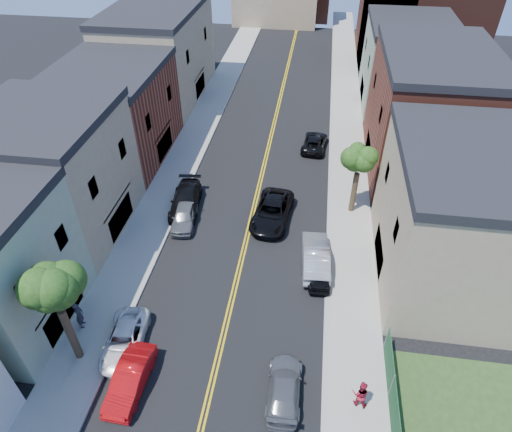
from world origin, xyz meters
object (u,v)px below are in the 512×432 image
at_px(grey_car_left, 184,216).
at_px(black_suv_lane, 272,212).
at_px(black_car_left, 186,200).
at_px(pedestrian_right, 361,394).
at_px(white_pickup, 125,340).
at_px(silver_car_right, 316,256).
at_px(grey_car_right, 284,388).
at_px(black_car_right, 319,270).
at_px(red_sedan, 130,379).
at_px(dark_car_right_far, 315,142).
at_px(pedestrian_left, 79,315).

relative_size(grey_car_left, black_suv_lane, 0.73).
bearing_deg(black_car_left, black_suv_lane, -9.72).
bearing_deg(pedestrian_right, black_suv_lane, -55.41).
distance_m(white_pickup, pedestrian_right, 13.51).
relative_size(white_pickup, grey_car_left, 1.07).
height_order(silver_car_right, pedestrian_right, pedestrian_right).
distance_m(grey_car_right, black_car_right, 9.02).
relative_size(black_suv_lane, pedestrian_right, 3.14).
xyz_separation_m(red_sedan, silver_car_right, (9.49, 10.78, 0.13)).
xyz_separation_m(black_car_left, grey_car_right, (9.48, -15.10, -0.15)).
height_order(white_pickup, pedestrian_right, pedestrian_right).
relative_size(silver_car_right, dark_car_right_far, 1.11).
xyz_separation_m(dark_car_right_far, pedestrian_right, (3.39, -26.39, 0.44)).
height_order(black_car_right, black_suv_lane, black_suv_lane).
xyz_separation_m(grey_car_left, black_car_right, (10.60, -4.33, -0.06)).
bearing_deg(dark_car_right_far, grey_car_right, 95.01).
xyz_separation_m(red_sedan, white_pickup, (-1.23, 2.38, -0.08)).
bearing_deg(silver_car_right, pedestrian_right, 100.46).
bearing_deg(red_sedan, grey_car_left, 95.37).
height_order(black_suv_lane, pedestrian_left, pedestrian_left).
xyz_separation_m(black_car_right, pedestrian_left, (-14.15, -6.23, 0.46)).
xyz_separation_m(white_pickup, pedestrian_right, (13.40, -1.67, 0.44)).
height_order(grey_car_right, pedestrian_right, pedestrian_right).
relative_size(white_pickup, black_car_right, 1.17).
xyz_separation_m(grey_car_left, grey_car_right, (9.08, -13.22, -0.09)).
xyz_separation_m(white_pickup, black_car_left, (0.00, 13.45, 0.15)).
height_order(grey_car_left, pedestrian_left, pedestrian_left).
relative_size(white_pickup, pedestrian_right, 2.47).
relative_size(grey_car_left, black_car_left, 0.79).
bearing_deg(dark_car_right_far, white_pickup, 74.11).
height_order(grey_car_right, dark_car_right_far, dark_car_right_far).
bearing_deg(black_suv_lane, red_sedan, -105.47).
bearing_deg(grey_car_left, white_pickup, -97.82).
bearing_deg(grey_car_right, pedestrian_left, -12.99).
bearing_deg(black_car_right, black_suv_lane, -59.73).
distance_m(grey_car_right, silver_car_right, 10.13).
xyz_separation_m(grey_car_left, pedestrian_right, (13.00, -13.24, 0.35)).
distance_m(silver_car_right, pedestrian_left, 15.73).
height_order(pedestrian_left, pedestrian_right, pedestrian_left).
bearing_deg(pedestrian_left, black_suv_lane, -59.29).
bearing_deg(black_car_left, grey_car_right, -63.58).
bearing_deg(red_sedan, black_car_right, 46.51).
height_order(black_car_right, pedestrian_left, pedestrian_left).
xyz_separation_m(red_sedan, grey_car_right, (8.25, 0.73, -0.08)).
relative_size(red_sedan, white_pickup, 0.95).
height_order(red_sedan, black_car_right, red_sedan).
bearing_deg(pedestrian_right, white_pickup, 4.30).
distance_m(red_sedan, pedestrian_right, 12.19).
xyz_separation_m(grey_car_right, silver_car_right, (1.24, 10.05, 0.21)).
height_order(white_pickup, black_car_left, black_car_left).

